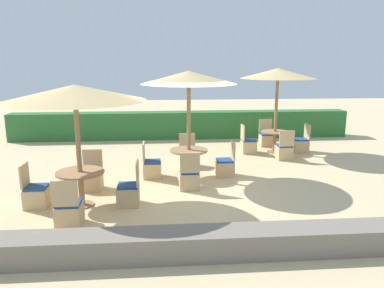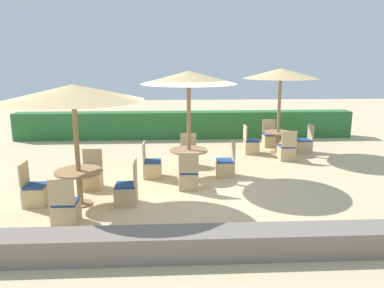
% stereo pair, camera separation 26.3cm
% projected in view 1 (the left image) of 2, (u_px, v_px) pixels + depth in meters
% --- Properties ---
extents(ground_plane, '(40.00, 40.00, 0.00)m').
position_uv_depth(ground_plane, '(194.00, 185.00, 9.16)').
color(ground_plane, '#D1BA8C').
extents(hedge_row, '(13.00, 0.70, 1.03)m').
position_uv_depth(hedge_row, '(181.00, 125.00, 14.60)').
color(hedge_row, '#2D6B33').
rests_on(hedge_row, ground_plane).
extents(stone_border, '(10.00, 0.56, 0.42)m').
position_uv_depth(stone_border, '(213.00, 243.00, 5.83)').
color(stone_border, slate).
rests_on(stone_border, ground_plane).
extents(parasol_back_right, '(2.40, 2.40, 2.74)m').
position_uv_depth(parasol_back_right, '(278.00, 74.00, 11.88)').
color(parasol_back_right, '#93704C').
rests_on(parasol_back_right, ground_plane).
extents(round_table_back_right, '(0.91, 0.91, 0.70)m').
position_uv_depth(round_table_back_right, '(275.00, 137.00, 12.33)').
color(round_table_back_right, '#93704C').
rests_on(round_table_back_right, ground_plane).
extents(patio_chair_back_right_north, '(0.46, 0.46, 0.93)m').
position_uv_depth(patio_chair_back_right_north, '(266.00, 139.00, 13.32)').
color(patio_chair_back_right_north, tan).
rests_on(patio_chair_back_right_north, ground_plane).
extents(patio_chair_back_right_east, '(0.46, 0.46, 0.93)m').
position_uv_depth(patio_chair_back_right_east, '(301.00, 144.00, 12.44)').
color(patio_chair_back_right_east, tan).
rests_on(patio_chair_back_right_east, ground_plane).
extents(patio_chair_back_right_south, '(0.46, 0.46, 0.93)m').
position_uv_depth(patio_chair_back_right_south, '(284.00, 151.00, 11.51)').
color(patio_chair_back_right_south, tan).
rests_on(patio_chair_back_right_south, ground_plane).
extents(patio_chair_back_right_west, '(0.46, 0.46, 0.93)m').
position_uv_depth(patio_chair_back_right_west, '(248.00, 145.00, 12.30)').
color(patio_chair_back_right_west, tan).
rests_on(patio_chair_back_right_west, ground_plane).
extents(parasol_center, '(2.41, 2.41, 2.74)m').
position_uv_depth(parasol_center, '(189.00, 78.00, 9.24)').
color(parasol_center, '#93704C').
rests_on(parasol_center, ground_plane).
extents(round_table_center, '(0.97, 0.97, 0.74)m').
position_uv_depth(round_table_center, '(189.00, 156.00, 9.68)').
color(round_table_center, '#93704C').
rests_on(round_table_center, ground_plane).
extents(patio_chair_center_west, '(0.46, 0.46, 0.93)m').
position_uv_depth(patio_chair_center_west, '(152.00, 168.00, 9.72)').
color(patio_chair_center_west, tan).
rests_on(patio_chair_center_west, ground_plane).
extents(patio_chair_center_east, '(0.46, 0.46, 0.93)m').
position_uv_depth(patio_chair_center_east, '(225.00, 166.00, 9.84)').
color(patio_chair_center_east, tan).
rests_on(patio_chair_center_east, ground_plane).
extents(patio_chair_center_north, '(0.46, 0.46, 0.93)m').
position_uv_depth(patio_chair_center_north, '(188.00, 158.00, 10.72)').
color(patio_chair_center_north, tan).
rests_on(patio_chair_center_north, ground_plane).
extents(patio_chair_center_south, '(0.46, 0.46, 0.93)m').
position_uv_depth(patio_chair_center_south, '(189.00, 178.00, 8.86)').
color(patio_chair_center_south, tan).
rests_on(patio_chair_center_south, ground_plane).
extents(parasol_front_left, '(2.82, 2.82, 2.53)m').
position_uv_depth(parasol_front_left, '(75.00, 93.00, 7.37)').
color(parasol_front_left, '#93704C').
rests_on(parasol_front_left, ground_plane).
extents(round_table_front_left, '(0.99, 0.99, 0.75)m').
position_uv_depth(round_table_front_left, '(81.00, 179.00, 7.77)').
color(round_table_front_left, '#93704C').
rests_on(round_table_front_left, ground_plane).
extents(patio_chair_front_left_east, '(0.46, 0.46, 0.93)m').
position_uv_depth(patio_chair_front_left_east, '(129.00, 193.00, 7.88)').
color(patio_chair_front_left_east, tan).
rests_on(patio_chair_front_left_east, ground_plane).
extents(patio_chair_front_left_south, '(0.46, 0.46, 0.93)m').
position_uv_depth(patio_chair_front_left_south, '(69.00, 212.00, 6.89)').
color(patio_chair_front_left_south, tan).
rests_on(patio_chair_front_left_south, ground_plane).
extents(patio_chair_front_left_west, '(0.46, 0.46, 0.93)m').
position_uv_depth(patio_chair_front_left_west, '(36.00, 195.00, 7.78)').
color(patio_chair_front_left_west, tan).
rests_on(patio_chair_front_left_west, ground_plane).
extents(patio_chair_front_left_north, '(0.46, 0.46, 0.93)m').
position_uv_depth(patio_chair_front_left_north, '(92.00, 179.00, 8.81)').
color(patio_chair_front_left_north, tan).
rests_on(patio_chair_front_left_north, ground_plane).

